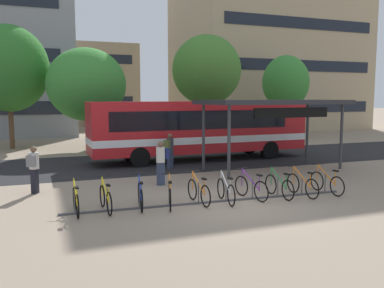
{
  "coord_description": "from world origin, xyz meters",
  "views": [
    {
      "loc": [
        -5.6,
        -11.25,
        3.4
      ],
      "look_at": [
        0.22,
        4.35,
        1.48
      ],
      "focal_mm": 37.62,
      "sensor_mm": 36.0,
      "label": 1
    }
  ],
  "objects_px": {
    "street_tree_3": "(8,68)",
    "street_tree_1": "(286,82)",
    "commuter_grey_pack_2": "(34,166)",
    "transit_shelter": "(274,104)",
    "city_bus": "(201,127)",
    "parked_bicycle_orange_4": "(199,192)",
    "street_tree_2": "(87,85)",
    "parked_bicycle_yellow_0": "(76,201)",
    "parked_bicycle_purple_6": "(251,188)",
    "commuter_olive_pack_0": "(170,148)",
    "parked_bicycle_orange_8": "(302,185)",
    "parked_bicycle_silver_5": "(226,191)",
    "commuter_navy_pack_1": "(161,160)",
    "parked_bicycle_green_7": "(279,186)",
    "parked_bicycle_orange_3": "(170,195)",
    "street_tree_0": "(207,70)",
    "parked_bicycle_yellow_1": "(106,199)",
    "parked_bicycle_orange_9": "(327,183)",
    "parked_bicycle_blue_2": "(140,196)"
  },
  "relations": [
    {
      "from": "street_tree_3",
      "to": "street_tree_1",
      "type": "bearing_deg",
      "value": 0.58
    },
    {
      "from": "commuter_grey_pack_2",
      "to": "street_tree_1",
      "type": "distance_m",
      "value": 24.74
    },
    {
      "from": "transit_shelter",
      "to": "city_bus",
      "type": "bearing_deg",
      "value": 112.72
    },
    {
      "from": "parked_bicycle_orange_4",
      "to": "street_tree_2",
      "type": "bearing_deg",
      "value": 3.75
    },
    {
      "from": "parked_bicycle_yellow_0",
      "to": "street_tree_3",
      "type": "bearing_deg",
      "value": 8.54
    },
    {
      "from": "parked_bicycle_purple_6",
      "to": "transit_shelter",
      "type": "bearing_deg",
      "value": -50.34
    },
    {
      "from": "parked_bicycle_purple_6",
      "to": "commuter_olive_pack_0",
      "type": "bearing_deg",
      "value": -4.75
    },
    {
      "from": "parked_bicycle_purple_6",
      "to": "street_tree_2",
      "type": "relative_size",
      "value": 0.26
    },
    {
      "from": "parked_bicycle_purple_6",
      "to": "street_tree_2",
      "type": "height_order",
      "value": "street_tree_2"
    },
    {
      "from": "parked_bicycle_orange_4",
      "to": "parked_bicycle_purple_6",
      "type": "xyz_separation_m",
      "value": [
        1.87,
        -0.07,
        0.0
      ]
    },
    {
      "from": "city_bus",
      "to": "parked_bicycle_orange_8",
      "type": "bearing_deg",
      "value": -89.88
    },
    {
      "from": "parked_bicycle_silver_5",
      "to": "commuter_navy_pack_1",
      "type": "bearing_deg",
      "value": 26.32
    },
    {
      "from": "city_bus",
      "to": "parked_bicycle_green_7",
      "type": "bearing_deg",
      "value": -95.42
    },
    {
      "from": "parked_bicycle_orange_3",
      "to": "commuter_navy_pack_1",
      "type": "distance_m",
      "value": 3.32
    },
    {
      "from": "parked_bicycle_orange_4",
      "to": "street_tree_0",
      "type": "xyz_separation_m",
      "value": [
        6.96,
        16.16,
        5.06
      ]
    },
    {
      "from": "parked_bicycle_purple_6",
      "to": "commuter_navy_pack_1",
      "type": "height_order",
      "value": "commuter_navy_pack_1"
    },
    {
      "from": "parked_bicycle_yellow_1",
      "to": "commuter_grey_pack_2",
      "type": "height_order",
      "value": "commuter_grey_pack_2"
    },
    {
      "from": "parked_bicycle_orange_4",
      "to": "parked_bicycle_silver_5",
      "type": "relative_size",
      "value": 1.0
    },
    {
      "from": "parked_bicycle_orange_3",
      "to": "parked_bicycle_purple_6",
      "type": "xyz_separation_m",
      "value": [
        2.88,
        0.03,
        0.0
      ]
    },
    {
      "from": "parked_bicycle_orange_8",
      "to": "commuter_grey_pack_2",
      "type": "xyz_separation_m",
      "value": [
        -8.72,
        3.62,
        0.6
      ]
    },
    {
      "from": "parked_bicycle_green_7",
      "to": "street_tree_2",
      "type": "distance_m",
      "value": 16.25
    },
    {
      "from": "city_bus",
      "to": "parked_bicycle_silver_5",
      "type": "relative_size",
      "value": 7.02
    },
    {
      "from": "parked_bicycle_silver_5",
      "to": "street_tree_2",
      "type": "xyz_separation_m",
      "value": [
        -2.76,
        15.04,
        3.85
      ]
    },
    {
      "from": "parked_bicycle_orange_4",
      "to": "parked_bicycle_orange_9",
      "type": "bearing_deg",
      "value": -97.19
    },
    {
      "from": "parked_bicycle_orange_8",
      "to": "street_tree_3",
      "type": "distance_m",
      "value": 21.11
    },
    {
      "from": "parked_bicycle_yellow_1",
      "to": "parked_bicycle_purple_6",
      "type": "height_order",
      "value": "same"
    },
    {
      "from": "parked_bicycle_orange_4",
      "to": "street_tree_0",
      "type": "bearing_deg",
      "value": -26.81
    },
    {
      "from": "parked_bicycle_purple_6",
      "to": "commuter_olive_pack_0",
      "type": "relative_size",
      "value": 1.01
    },
    {
      "from": "parked_bicycle_orange_3",
      "to": "transit_shelter",
      "type": "distance_m",
      "value": 8.5
    },
    {
      "from": "street_tree_2",
      "to": "parked_bicycle_yellow_0",
      "type": "bearing_deg",
      "value": -97.46
    },
    {
      "from": "parked_bicycle_silver_5",
      "to": "street_tree_3",
      "type": "relative_size",
      "value": 0.21
    },
    {
      "from": "city_bus",
      "to": "parked_bicycle_yellow_0",
      "type": "distance_m",
      "value": 11.31
    },
    {
      "from": "parked_bicycle_green_7",
      "to": "street_tree_0",
      "type": "height_order",
      "value": "street_tree_0"
    },
    {
      "from": "commuter_navy_pack_1",
      "to": "street_tree_3",
      "type": "relative_size",
      "value": 0.21
    },
    {
      "from": "city_bus",
      "to": "commuter_grey_pack_2",
      "type": "height_order",
      "value": "city_bus"
    },
    {
      "from": "parked_bicycle_purple_6",
      "to": "street_tree_0",
      "type": "bearing_deg",
      "value": -28.95
    },
    {
      "from": "parked_bicycle_blue_2",
      "to": "street_tree_0",
      "type": "distance_m",
      "value": 19.03
    },
    {
      "from": "parked_bicycle_orange_3",
      "to": "parked_bicycle_orange_9",
      "type": "xyz_separation_m",
      "value": [
        5.8,
        -0.2,
        0.0
      ]
    },
    {
      "from": "commuter_grey_pack_2",
      "to": "commuter_olive_pack_0",
      "type": "bearing_deg",
      "value": -40.61
    },
    {
      "from": "parked_bicycle_blue_2",
      "to": "parked_bicycle_orange_3",
      "type": "xyz_separation_m",
      "value": [
        0.89,
        -0.21,
        0.0
      ]
    },
    {
      "from": "parked_bicycle_orange_9",
      "to": "transit_shelter",
      "type": "distance_m",
      "value": 5.61
    },
    {
      "from": "parked_bicycle_orange_9",
      "to": "street_tree_2",
      "type": "height_order",
      "value": "street_tree_2"
    },
    {
      "from": "street_tree_0",
      "to": "parked_bicycle_orange_4",
      "type": "bearing_deg",
      "value": -113.3
    },
    {
      "from": "street_tree_0",
      "to": "parked_bicycle_yellow_1",
      "type": "bearing_deg",
      "value": -121.72
    },
    {
      "from": "city_bus",
      "to": "street_tree_0",
      "type": "xyz_separation_m",
      "value": [
        3.42,
        7.54,
        3.67
      ]
    },
    {
      "from": "transit_shelter",
      "to": "commuter_olive_pack_0",
      "type": "bearing_deg",
      "value": 151.77
    },
    {
      "from": "commuter_olive_pack_0",
      "to": "commuter_navy_pack_1",
      "type": "xyz_separation_m",
      "value": [
        -1.43,
        -3.5,
        0.02
      ]
    },
    {
      "from": "parked_bicycle_blue_2",
      "to": "commuter_navy_pack_1",
      "type": "height_order",
      "value": "commuter_navy_pack_1"
    },
    {
      "from": "parked_bicycle_green_7",
      "to": "parked_bicycle_orange_9",
      "type": "height_order",
      "value": "same"
    },
    {
      "from": "parked_bicycle_orange_4",
      "to": "street_tree_2",
      "type": "height_order",
      "value": "street_tree_2"
    }
  ]
}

